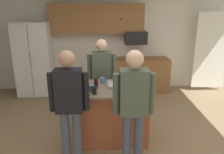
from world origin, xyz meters
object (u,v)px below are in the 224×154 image
person_guest_left (69,101)px  serving_tray (121,85)px  kitchen_island (113,113)px  glass_stout_tall (139,88)px  microwave_over_range (136,38)px  refrigerator (35,59)px  mug_blue_stoneware (92,88)px  glass_short_whisky (94,90)px  glass_pilsner (96,83)px  mug_ceramic_white (102,80)px  glass_dark_ale (83,89)px  person_host_foreground (134,103)px  person_elder_center (102,74)px  tumbler_amber (121,86)px

person_guest_left → serving_tray: 1.03m
kitchen_island → glass_stout_tall: (0.40, -0.25, 0.56)m
microwave_over_range → serving_tray: microwave_over_range is taller
refrigerator → kitchen_island: refrigerator is taller
microwave_over_range → mug_blue_stoneware: 2.76m
glass_short_whisky → glass_pilsner: glass_pilsner is taller
refrigerator → serving_tray: bearing=-46.9°
mug_ceramic_white → glass_stout_tall: 0.74m
glass_stout_tall → glass_dark_ale: glass_stout_tall is taller
refrigerator → person_guest_left: refrigerator is taller
microwave_over_range → glass_dark_ale: bearing=-114.9°
person_host_foreground → glass_dark_ale: person_host_foreground is taller
person_host_foreground → glass_pilsner: (-0.52, 0.75, 0.03)m
person_elder_center → serving_tray: (0.32, -0.71, 0.03)m
mug_blue_stoneware → glass_dark_ale: bearing=-164.3°
mug_blue_stoneware → glass_stout_tall: glass_stout_tall is taller
mug_blue_stoneware → glass_dark_ale: 0.14m
person_elder_center → glass_pilsner: person_elder_center is taller
microwave_over_range → mug_blue_stoneware: (-1.05, -2.52, -0.43)m
person_elder_center → tumbler_amber: person_elder_center is taller
glass_pilsner → serving_tray: bearing=11.0°
glass_pilsner → glass_dark_ale: 0.27m
refrigerator → mug_ceramic_white: (1.72, -2.01, 0.07)m
person_host_foreground → glass_stout_tall: 0.54m
mug_blue_stoneware → microwave_over_range: bearing=67.3°
microwave_over_range → glass_pilsner: microwave_over_range is taller
kitchen_island → glass_dark_ale: size_ratio=10.04×
tumbler_amber → mug_blue_stoneware: bearing=177.5°
person_host_foreground → glass_pilsner: 0.92m
kitchen_island → serving_tray: bearing=26.8°
person_guest_left → glass_dark_ale: (0.17, 0.39, 0.03)m
tumbler_amber → glass_short_whisky: bearing=-167.7°
person_host_foreground → refrigerator: bearing=17.8°
microwave_over_range → person_elder_center: 1.88m
kitchen_island → tumbler_amber: tumbler_amber is taller
glass_pilsner → mug_blue_stoneware: 0.17m
kitchen_island → mug_blue_stoneware: size_ratio=9.60×
mug_blue_stoneware → serving_tray: 0.53m
refrigerator → glass_short_whisky: 2.97m
kitchen_island → serving_tray: 0.52m
person_guest_left → serving_tray: bearing=-2.3°
glass_short_whisky → serving_tray: (0.44, 0.35, -0.04)m
glass_pilsner → mug_blue_stoneware: glass_pilsner is taller
glass_pilsner → kitchen_island: bearing=2.6°
person_elder_center → mug_blue_stoneware: (-0.16, -0.94, 0.06)m
person_elder_center → person_guest_left: size_ratio=0.96×
person_elder_center → mug_ceramic_white: person_elder_center is taller
glass_pilsner → refrigerator: bearing=125.6°
person_host_foreground → tumbler_amber: person_host_foreground is taller
refrigerator → person_guest_left: size_ratio=1.09×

